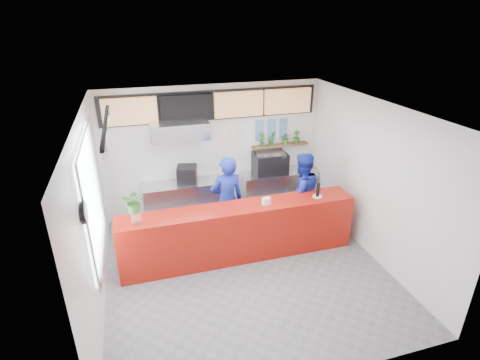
{
  "coord_description": "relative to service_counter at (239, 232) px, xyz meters",
  "views": [
    {
      "loc": [
        -1.73,
        -5.48,
        4.37
      ],
      "look_at": [
        0.1,
        0.7,
        1.5
      ],
      "focal_mm": 28.0,
      "sensor_mm": 36.0,
      "label": 1
    }
  ],
  "objects": [
    {
      "name": "herb_d",
      "position": [
        2.02,
        2.0,
        1.12
      ],
      "size": [
        0.21,
        0.2,
        0.3
      ],
      "primitive_type": "imported",
      "rotation": [
        0.0,
        0.0,
        -0.38
      ],
      "color": "#336C26",
      "rests_on": "herb_shelf"
    },
    {
      "name": "dec_plate_d",
      "position": [
        0.5,
        2.07,
        1.35
      ],
      "size": [
        0.24,
        0.03,
        0.24
      ],
      "primitive_type": "cylinder",
      "rotation": [
        1.57,
        0.0,
        0.0
      ],
      "color": "silver",
      "rests_on": "wall_back"
    },
    {
      "name": "wall_right",
      "position": [
        2.5,
        -0.4,
        0.95
      ],
      "size": [
        0.0,
        5.0,
        5.0
      ],
      "primitive_type": "plane",
      "rotation": [
        1.57,
        0.0,
        -1.57
      ],
      "color": "white",
      "rests_on": "ground"
    },
    {
      "name": "glass_vase",
      "position": [
        -1.85,
        -0.09,
        0.66
      ],
      "size": [
        0.18,
        0.18,
        0.21
      ],
      "primitive_type": "cylinder",
      "rotation": [
        0.0,
        0.0,
        0.02
      ],
      "color": "white",
      "rests_on": "service_counter"
    },
    {
      "name": "herb_c",
      "position": [
        1.74,
        2.0,
        1.11
      ],
      "size": [
        0.31,
        0.29,
        0.28
      ],
      "primitive_type": "imported",
      "rotation": [
        0.0,
        0.0,
        -0.35
      ],
      "color": "#336C26",
      "rests_on": "herb_shelf"
    },
    {
      "name": "hood_lip",
      "position": [
        -0.8,
        1.75,
        1.4
      ],
      "size": [
        1.2,
        0.69,
        0.31
      ],
      "primitive_type": "cube",
      "rotation": [
        -0.35,
        0.0,
        0.0
      ],
      "color": "#B2B5BA",
      "rests_on": "ceiling"
    },
    {
      "name": "dec_plate_a",
      "position": [
        0.15,
        2.07,
        1.2
      ],
      "size": [
        0.24,
        0.03,
        0.24
      ],
      "primitive_type": "cylinder",
      "rotation": [
        1.57,
        0.0,
        0.0
      ],
      "color": "silver",
      "rests_on": "wall_back"
    },
    {
      "name": "right_bench",
      "position": [
        1.5,
        1.8,
        -0.1
      ],
      "size": [
        1.8,
        0.6,
        0.9
      ],
      "primitive_type": "cube",
      "color": "#B2B5BA",
      "rests_on": "ground"
    },
    {
      "name": "photo_frame_c",
      "position": [
        1.7,
        2.08,
        1.45
      ],
      "size": [
        0.2,
        0.02,
        0.25
      ],
      "primitive_type": "cube",
      "color": "#598CBF",
      "rests_on": "wall_back"
    },
    {
      "name": "wall_clock_face",
      "position": [
        -2.43,
        -1.3,
        1.5
      ],
      "size": [
        0.02,
        0.26,
        0.26
      ],
      "primitive_type": "cylinder",
      "rotation": [
        0.0,
        1.57,
        0.0
      ],
      "color": "white",
      "rests_on": "wall_left"
    },
    {
      "name": "track_rail",
      "position": [
        -2.1,
        -0.4,
        2.39
      ],
      "size": [
        0.05,
        2.4,
        0.04
      ],
      "primitive_type": "cube",
      "color": "black",
      "rests_on": "ceiling"
    },
    {
      "name": "staff_right",
      "position": [
        1.48,
        0.49,
        0.36
      ],
      "size": [
        0.97,
        0.8,
        1.83
      ],
      "primitive_type": "imported",
      "rotation": [
        0.0,
        0.0,
        3.27
      ],
      "color": "#152595",
      "rests_on": "ground"
    },
    {
      "name": "menu_board_far_left",
      "position": [
        -1.75,
        1.98,
        2.0
      ],
      "size": [
        1.1,
        0.1,
        0.55
      ],
      "primitive_type": "cube",
      "color": "tan",
      "rests_on": "wall_back"
    },
    {
      "name": "ceiling",
      "position": [
        0.0,
        -0.4,
        2.45
      ],
      "size": [
        5.0,
        5.0,
        0.0
      ],
      "primitive_type": "plane",
      "rotation": [
        3.14,
        0.0,
        0.0
      ],
      "color": "silver"
    },
    {
      "name": "window_frame",
      "position": [
        -2.45,
        -0.1,
        1.15
      ],
      "size": [
        0.03,
        2.3,
        2.0
      ],
      "primitive_type": "cube",
      "color": "#B2B5BA",
      "rests_on": "wall_left"
    },
    {
      "name": "wall_left",
      "position": [
        -2.5,
        -0.4,
        0.95
      ],
      "size": [
        0.0,
        5.0,
        5.0
      ],
      "primitive_type": "plane",
      "rotation": [
        1.57,
        0.0,
        1.57
      ],
      "color": "white",
      "rests_on": "ground"
    },
    {
      "name": "white_plate",
      "position": [
        1.58,
        -0.04,
        0.56
      ],
      "size": [
        0.23,
        0.23,
        0.01
      ],
      "primitive_type": "cylinder",
      "rotation": [
        0.0,
        0.0,
        0.34
      ],
      "color": "white",
      "rests_on": "service_counter"
    },
    {
      "name": "menu_board_mid_right",
      "position": [
        0.57,
        1.98,
        2.0
      ],
      "size": [
        1.1,
        0.1,
        0.55
      ],
      "primitive_type": "cube",
      "color": "tan",
      "rests_on": "wall_back"
    },
    {
      "name": "photo_frame_f",
      "position": [
        1.7,
        2.08,
        1.2
      ],
      "size": [
        0.2,
        0.02,
        0.25
      ],
      "primitive_type": "cube",
      "color": "#598CBF",
      "rests_on": "wall_back"
    },
    {
      "name": "service_counter",
      "position": [
        0.0,
        0.0,
        0.0
      ],
      "size": [
        4.5,
        0.6,
        1.1
      ],
      "primitive_type": "cube",
      "color": "#9E150B",
      "rests_on": "ground"
    },
    {
      "name": "pepper_mill",
      "position": [
        1.58,
        -0.04,
        0.7
      ],
      "size": [
        0.07,
        0.07,
        0.27
      ],
      "primitive_type": "cylinder",
      "rotation": [
        0.0,
        0.0,
        0.09
      ],
      "color": "black",
      "rests_on": "white_plate"
    },
    {
      "name": "cream_band",
      "position": [
        0.0,
        2.09,
        2.05
      ],
      "size": [
        5.0,
        0.02,
        0.8
      ],
      "primitive_type": "cube",
      "color": "beige",
      "rests_on": "wall_back"
    },
    {
      "name": "photo_frame_d",
      "position": [
        1.1,
        2.08,
        1.2
      ],
      "size": [
        0.2,
        0.02,
        0.25
      ],
      "primitive_type": "cube",
      "color": "#598CBF",
      "rests_on": "wall_back"
    },
    {
      "name": "wall_clock_rim",
      "position": [
        -2.46,
        -1.3,
        1.5
      ],
      "size": [
        0.05,
        0.3,
        0.3
      ],
      "primitive_type": "cylinder",
      "rotation": [
        0.0,
        1.57,
        0.0
      ],
      "color": "black",
      "rests_on": "wall_left"
    },
    {
      "name": "espresso_machine",
      "position": [
        1.28,
        1.8,
        0.6
      ],
      "size": [
        0.78,
        0.56,
        0.49
      ],
      "primitive_type": "cube",
      "rotation": [
        0.0,
        0.0,
        -0.02
      ],
      "color": "black",
      "rests_on": "right_bench"
    },
    {
      "name": "staff_center",
      "position": [
        -0.07,
        0.63,
        0.38
      ],
      "size": [
        0.71,
        0.49,
        1.86
      ],
      "primitive_type": "imported",
      "rotation": [
        0.0,
        0.0,
        3.2
      ],
      "color": "#152595",
      "rests_on": "ground"
    },
    {
      "name": "basil_vase",
      "position": [
        -1.85,
        -0.09,
        0.98
      ],
      "size": [
        0.44,
        0.4,
        0.41
      ],
      "primitive_type": "imported",
      "rotation": [
        0.0,
        0.0,
        -0.23
      ],
      "color": "#336C26",
      "rests_on": "glass_vase"
    },
    {
      "name": "panini_oven",
      "position": [
        -0.69,
        1.8,
        0.54
      ],
      "size": [
        0.51,
        0.51,
        0.38
      ],
      "primitive_type": "cube",
      "rotation": [
        0.0,
        0.0,
        -0.24
      ],
      "color": "black",
      "rests_on": "prep_bench"
    },
    {
      "name": "menu_board_mid_left",
      "position": [
        -0.59,
        1.98,
        2.0
      ],
      "size": [
        1.1,
        0.1,
        0.55
      ],
      "primitive_type": "cube",
      "color": "black",
      "rests_on": "wall_back"
    },
    {
      "name": "herb_b",
      "position": [
        1.38,
        2.0,
        1.14
      ],
      "size": [
        0.2,
        0.17,
        0.34
      ],
      "primitive_type": "imported",
      "rotation": [
        0.0,
        0.0,
        -0.08
      ],
      "color": "#336C26",
      "rests_on": "herb_shelf"
    },
    {
      "name": "dec_plate_b",
      "position": [
        0.45,
        2.07,
        1.1
      ],
      "size": [
        0.24,
        0.03,
        0.24
      ],
      "primitive_type": "cylinder",
      "rotation": [
        1.57,
        0.0,
        0.0
      ],
      "color": "silver",
      "rests_on": "wall_back"
    },
    {
      "name": "herb_shelf",
      "position": [
        1.6,
        2.0,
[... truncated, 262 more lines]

